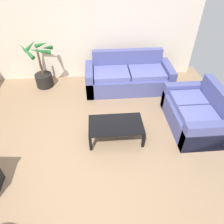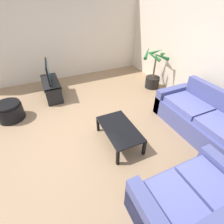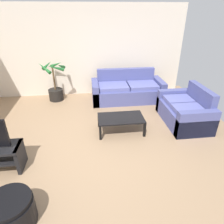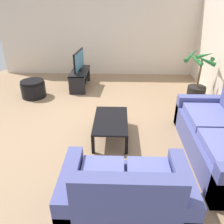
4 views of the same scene
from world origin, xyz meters
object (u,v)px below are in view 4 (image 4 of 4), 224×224
object	(u,v)px
couch_loveseat	(125,196)
coffee_table	(111,122)
tv_stand	(80,76)
potted_palm	(197,84)
tv	(79,61)
ottoman	(33,89)
couch_main	(221,140)

from	to	relation	value
couch_loveseat	coffee_table	xyz separation A→B (m)	(-1.63, -0.23, 0.02)
couch_loveseat	tv_stand	world-z (taller)	couch_loveseat
coffee_table	potted_palm	size ratio (longest dim) A/B	0.85
tv	coffee_table	size ratio (longest dim) A/B	0.86
coffee_table	ottoman	world-z (taller)	ottoman
couch_loveseat	tv	size ratio (longest dim) A/B	1.64
tv_stand	ottoman	distance (m)	1.28
tv	couch_loveseat	bearing A→B (deg)	16.01
coffee_table	couch_loveseat	bearing A→B (deg)	8.06
coffee_table	tv	bearing A→B (deg)	-159.00
couch_loveseat	ottoman	distance (m)	4.06
coffee_table	ottoman	distance (m)	2.68
coffee_table	potted_palm	world-z (taller)	potted_palm
potted_palm	tv	bearing A→B (deg)	-104.49
tv_stand	coffee_table	xyz separation A→B (m)	(2.45, 0.94, 0.01)
coffee_table	potted_palm	distance (m)	2.62
tv	ottoman	size ratio (longest dim) A/B	1.47
couch_loveseat	ottoman	size ratio (longest dim) A/B	2.42
tv	coffee_table	world-z (taller)	tv
coffee_table	ottoman	xyz separation A→B (m)	(-1.76, -2.02, -0.11)
couch_main	tv	size ratio (longest dim) A/B	2.44
potted_palm	couch_loveseat	bearing A→B (deg)	-28.10
potted_palm	ottoman	distance (m)	4.02
couch_loveseat	tv_stand	xyz separation A→B (m)	(-4.08, -1.17, 0.01)
tv_stand	tv	distance (m)	0.44
couch_loveseat	couch_main	bearing A→B (deg)	126.90
couch_main	tv	xyz separation A→B (m)	(-2.94, -2.69, 0.45)
couch_loveseat	coffee_table	distance (m)	1.65
couch_main	tv_stand	xyz separation A→B (m)	(-2.94, -2.69, 0.00)
ottoman	coffee_table	bearing A→B (deg)	48.95
couch_loveseat	potted_palm	distance (m)	3.76
tv	ottoman	bearing A→B (deg)	-57.29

